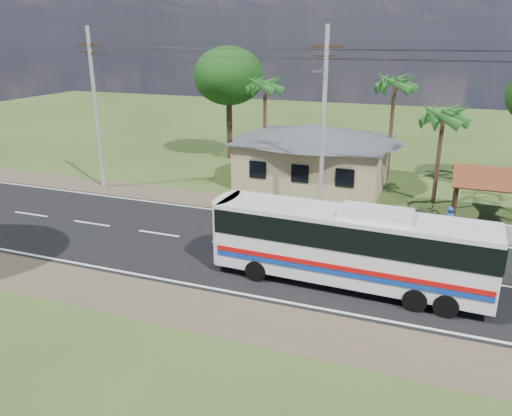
{
  "coord_description": "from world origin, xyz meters",
  "views": [
    {
      "loc": [
        9.53,
        -22.06,
        10.38
      ],
      "look_at": [
        0.87,
        1.0,
        1.85
      ],
      "focal_mm": 35.0,
      "sensor_mm": 36.0,
      "label": 1
    }
  ],
  "objects": [
    {
      "name": "palm_far",
      "position": [
        -4.0,
        16.0,
        6.68
      ],
      "size": [
        2.8,
        2.8,
        7.7
      ],
      "color": "#47301E",
      "rests_on": "ground"
    },
    {
      "name": "tree_behind_house",
      "position": [
        -8.0,
        18.0,
        7.12
      ],
      "size": [
        6.0,
        6.0,
        9.61
      ],
      "color": "#47301E",
      "rests_on": "ground"
    },
    {
      "name": "coach_bus",
      "position": [
        6.41,
        -2.3,
        2.08
      ],
      "size": [
        11.81,
        2.88,
        3.64
      ],
      "rotation": [
        0.0,
        0.0,
        -0.03
      ],
      "color": "silver",
      "rests_on": "ground"
    },
    {
      "name": "house",
      "position": [
        1.0,
        13.0,
        2.64
      ],
      "size": [
        12.4,
        10.0,
        5.0
      ],
      "color": "tan",
      "rests_on": "ground"
    },
    {
      "name": "motorcycle",
      "position": [
        9.06,
        7.78,
        0.46
      ],
      "size": [
        1.82,
        0.84,
        0.92
      ],
      "primitive_type": "imported",
      "rotation": [
        0.0,
        0.0,
        1.7
      ],
      "color": "black",
      "rests_on": "ground"
    },
    {
      "name": "palm_mid",
      "position": [
        6.0,
        15.5,
        7.16
      ],
      "size": [
        2.8,
        2.8,
        8.2
      ],
      "color": "#47301E",
      "rests_on": "ground"
    },
    {
      "name": "utility_poles",
      "position": [
        2.67,
        6.49,
        5.77
      ],
      "size": [
        32.8,
        2.22,
        11.0
      ],
      "color": "#9E9E99",
      "rests_on": "ground"
    },
    {
      "name": "palm_near",
      "position": [
        9.5,
        11.0,
        5.71
      ],
      "size": [
        2.8,
        2.8,
        6.7
      ],
      "color": "#47301E",
      "rests_on": "ground"
    },
    {
      "name": "concrete_barrier",
      "position": [
        12.0,
        5.6,
        0.45
      ],
      "size": [
        7.0,
        0.3,
        0.9
      ],
      "primitive_type": "cube",
      "color": "#9E9E99",
      "rests_on": "ground"
    },
    {
      "name": "waiting_shed",
      "position": [
        13.0,
        8.5,
        2.73
      ],
      "size": [
        5.2,
        4.48,
        3.35
      ],
      "color": "#352013",
      "rests_on": "ground"
    },
    {
      "name": "road",
      "position": [
        0.0,
        0.0,
        0.01
      ],
      "size": [
        120.0,
        16.0,
        0.03
      ],
      "color": "black",
      "rests_on": "ground"
    },
    {
      "name": "person",
      "position": [
        10.41,
        4.89,
        0.92
      ],
      "size": [
        0.69,
        0.48,
        1.83
      ],
      "primitive_type": "imported",
      "rotation": [
        0.0,
        0.0,
        3.2
      ],
      "color": "#1B4A94",
      "rests_on": "ground"
    },
    {
      "name": "ground",
      "position": [
        0.0,
        0.0,
        0.0
      ],
      "size": [
        120.0,
        120.0,
        0.0
      ],
      "primitive_type": "plane",
      "color": "#304518",
      "rests_on": "ground"
    }
  ]
}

